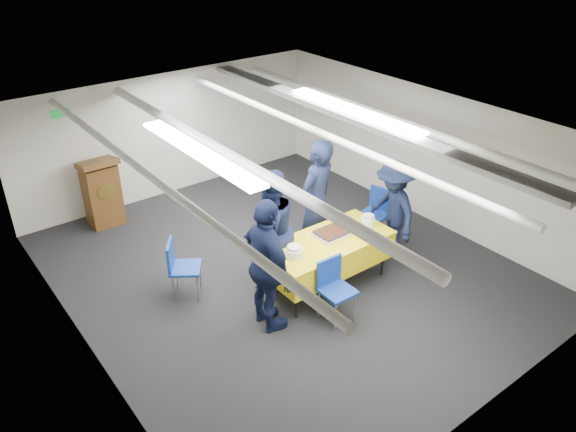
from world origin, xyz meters
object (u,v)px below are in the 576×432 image
at_px(chair_near, 334,283).
at_px(sailor_d, 392,210).
at_px(serving_table, 328,252).
at_px(sailor_a, 316,201).
at_px(podium, 102,192).
at_px(sailor_b, 270,231).
at_px(chair_left, 179,263).
at_px(sailor_c, 267,267).
at_px(chair_right, 377,209).
at_px(sheet_cake, 332,233).

relative_size(chair_near, sailor_d, 0.55).
relative_size(serving_table, sailor_a, 0.96).
xyz_separation_m(podium, sailor_a, (2.22, -3.04, 0.37)).
height_order(chair_near, sailor_a, sailor_a).
bearing_deg(chair_near, sailor_b, 102.54).
distance_m(chair_left, sailor_c, 1.49).
distance_m(podium, chair_left, 2.66).
height_order(chair_right, sailor_a, sailor_a).
distance_m(chair_near, sailor_d, 1.87).
xyz_separation_m(serving_table, sailor_c, (-1.21, -0.22, 0.37)).
bearing_deg(sailor_b, chair_left, -34.96).
height_order(sheet_cake, sailor_c, sailor_c).
distance_m(sheet_cake, chair_near, 0.86).
xyz_separation_m(serving_table, sheet_cake, (0.11, 0.05, 0.25)).
height_order(podium, chair_right, podium).
bearing_deg(sheet_cake, chair_right, 18.99).
relative_size(serving_table, sailor_c, 1.01).
distance_m(serving_table, sailor_b, 0.90).
distance_m(serving_table, chair_near, 0.71).
distance_m(chair_near, sailor_a, 1.56).
distance_m(serving_table, chair_right, 1.64).
bearing_deg(chair_left, sailor_c, -65.64).
relative_size(chair_near, sailor_c, 0.47).
xyz_separation_m(sailor_a, sailor_c, (-1.57, -0.92, -0.05)).
xyz_separation_m(chair_right, sailor_d, (-0.20, -0.51, 0.26)).
bearing_deg(sheet_cake, sailor_c, -168.44).
xyz_separation_m(podium, sailor_d, (3.20, -3.70, 0.18)).
height_order(chair_left, sailor_a, sailor_a).
relative_size(chair_right, sailor_d, 0.55).
bearing_deg(sailor_c, sailor_b, -30.91).
bearing_deg(chair_near, podium, 108.59).
bearing_deg(sailor_b, chair_right, 172.23).
relative_size(sheet_cake, sailor_c, 0.26).
bearing_deg(chair_near, chair_right, 29.98).
bearing_deg(podium, serving_table, -63.61).
distance_m(chair_right, sailor_d, 0.61).
bearing_deg(podium, chair_near, -71.41).
xyz_separation_m(chair_near, sailor_d, (1.75, 0.62, 0.26)).
bearing_deg(sheet_cake, chair_left, 151.54).
relative_size(chair_near, chair_right, 1.00).
bearing_deg(chair_right, sailor_b, -179.15).
xyz_separation_m(sailor_b, sailor_c, (-0.56, -0.73, 0.02)).
height_order(chair_near, sailor_b, sailor_b).
relative_size(sheet_cake, sailor_d, 0.30).
distance_m(chair_left, sailor_d, 3.32).
relative_size(sailor_c, sailor_d, 1.17).
bearing_deg(sailor_b, chair_near, 93.93).
bearing_deg(chair_right, chair_near, -150.02).
bearing_deg(sailor_b, sheet_cake, 139.84).
relative_size(chair_left, sailor_c, 0.47).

